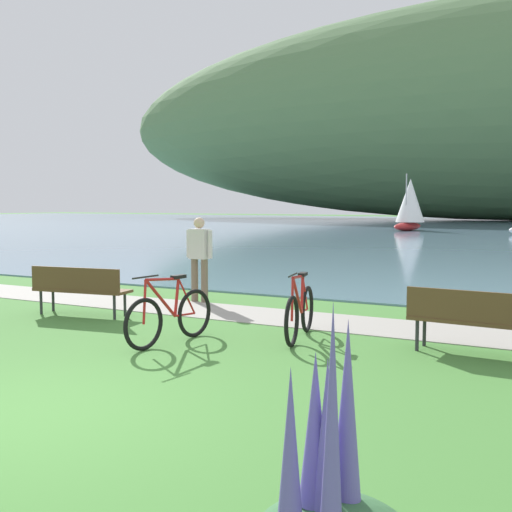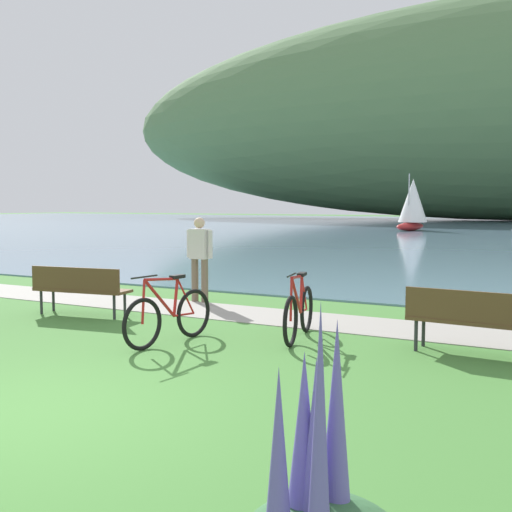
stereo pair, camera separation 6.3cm
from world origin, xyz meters
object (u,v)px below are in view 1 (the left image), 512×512
Objects in this scene: park_bench_further_along at (80,287)px; park_bench_near_camera at (478,317)px; sailboat_mid_bay at (410,204)px; bicycle_leaning_near_bench at (300,312)px; bicycle_beside_path at (170,316)px; person_at_shoreline at (199,254)px.

park_bench_near_camera is at bearing 1.81° from park_bench_further_along.
park_bench_further_along is at bearing -84.51° from sailboat_mid_bay.
sailboat_mid_bay is (-10.22, 36.60, 1.43)m from park_bench_near_camera.
bicycle_leaning_near_bench is 0.99× the size of bicycle_beside_path.
park_bench_near_camera and park_bench_further_along have the same top height.
park_bench_near_camera is 6.05m from person_at_shoreline.
bicycle_beside_path is 0.43× the size of sailboat_mid_bay.
bicycle_leaning_near_bench reaches higher than park_bench_further_along.
sailboat_mid_bay reaches higher than bicycle_leaning_near_bench.
sailboat_mid_bay reaches higher than person_at_shoreline.
bicycle_beside_path is 38.40m from sailboat_mid_bay.
sailboat_mid_bay reaches higher than park_bench_near_camera.
park_bench_near_camera is 0.45× the size of sailboat_mid_bay.
sailboat_mid_bay is (-3.54, 36.81, 1.43)m from park_bench_further_along.
person_at_shoreline reaches higher than park_bench_further_along.
sailboat_mid_bay is (-6.25, 37.85, 1.56)m from bicycle_beside_path.
sailboat_mid_bay is at bearing 97.53° from person_at_shoreline.
park_bench_further_along is at bearing -178.19° from park_bench_near_camera.
park_bench_further_along is at bearing -178.72° from bicycle_leaning_near_bench.
park_bench_near_camera is at bearing 2.71° from bicycle_leaning_near_bench.
person_at_shoreline is (-3.19, 2.20, 0.58)m from bicycle_leaning_near_bench.
park_bench_near_camera is at bearing 17.51° from bicycle_beside_path.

